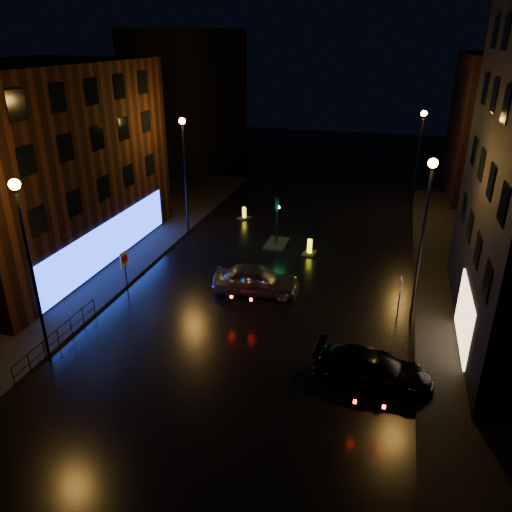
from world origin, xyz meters
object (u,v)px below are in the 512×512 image
at_px(silver_hatchback, 257,280).
at_px(bollard_near, 309,251).
at_px(road_sign_right, 400,288).
at_px(road_sign_left, 125,263).
at_px(traffic_signal, 277,238).
at_px(dark_sedan, 373,369).
at_px(bollard_far, 244,216).

xyz_separation_m(silver_hatchback, bollard_near, (1.91, 6.23, -0.60)).
bearing_deg(road_sign_right, road_sign_left, 2.08).
distance_m(traffic_signal, road_sign_left, 11.41).
distance_m(silver_hatchback, road_sign_right, 7.78).
bearing_deg(road_sign_left, dark_sedan, -10.59).
bearing_deg(road_sign_left, bollard_far, 86.04).
height_order(bollard_near, road_sign_left, road_sign_left).
relative_size(traffic_signal, road_sign_left, 1.34).
height_order(bollard_near, bollard_far, bollard_near).
distance_m(traffic_signal, road_sign_right, 11.41).
bearing_deg(bollard_near, road_sign_right, -41.90).
xyz_separation_m(bollard_near, road_sign_left, (-8.88, -8.32, 1.70)).
relative_size(bollard_near, road_sign_right, 0.59).
relative_size(silver_hatchback, dark_sedan, 0.99).
bearing_deg(dark_sedan, silver_hatchback, 51.61).
height_order(road_sign_left, road_sign_right, road_sign_left).
relative_size(bollard_far, road_sign_left, 0.49).
xyz_separation_m(dark_sedan, road_sign_right, (0.90, 5.96, 0.92)).
bearing_deg(road_sign_right, dark_sedan, 77.13).
relative_size(silver_hatchback, bollard_near, 3.80).
bearing_deg(dark_sedan, bollard_near, 26.04).
bearing_deg(silver_hatchback, bollard_near, -22.93).
bearing_deg(silver_hatchback, bollard_far, 14.32).
bearing_deg(traffic_signal, road_sign_left, -124.24).
bearing_deg(silver_hatchback, dark_sedan, -139.04).
relative_size(dark_sedan, road_sign_left, 1.92).
distance_m(silver_hatchback, road_sign_left, 7.36).
relative_size(dark_sedan, bollard_far, 3.92).
xyz_separation_m(traffic_signal, road_sign_left, (-6.37, -9.36, 1.42)).
xyz_separation_m(silver_hatchback, bollard_far, (-4.33, 11.78, -0.62)).
height_order(traffic_signal, road_sign_left, traffic_signal).
bearing_deg(road_sign_left, silver_hatchback, 23.47).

